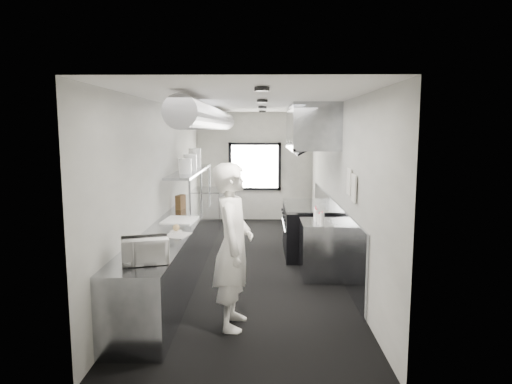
{
  "coord_description": "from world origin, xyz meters",
  "views": [
    {
      "loc": [
        0.21,
        -7.82,
        2.36
      ],
      "look_at": [
        0.1,
        -0.2,
        1.31
      ],
      "focal_mm": 31.98,
      "sensor_mm": 36.0,
      "label": 1
    }
  ],
  "objects_px": {
    "exhaust_hood": "(311,128)",
    "cutting_board": "(180,220)",
    "squeeze_bottle_e": "(316,213)",
    "range": "(306,229)",
    "knife_block": "(181,202)",
    "squeeze_bottle_d": "(316,215)",
    "small_plate": "(176,232)",
    "plate_stack_b": "(190,163)",
    "pass_shelf": "(191,172)",
    "deli_tub_a": "(129,253)",
    "squeeze_bottle_b": "(319,219)",
    "squeeze_bottle_c": "(316,216)",
    "far_work_table": "(207,208)",
    "line_cook": "(233,246)",
    "bottle_station": "(321,249)",
    "microwave": "(145,250)",
    "squeeze_bottle_a": "(322,219)",
    "plate_stack_c": "(191,162)",
    "plate_stack_a": "(185,166)",
    "plate_stack_d": "(195,158)",
    "prep_counter": "(180,246)",
    "deli_tub_b": "(141,240)"
  },
  "relations": [
    {
      "from": "pass_shelf",
      "to": "deli_tub_a",
      "type": "height_order",
      "value": "pass_shelf"
    },
    {
      "from": "squeeze_bottle_d",
      "to": "small_plate",
      "type": "bearing_deg",
      "value": -156.37
    },
    {
      "from": "microwave",
      "to": "plate_stack_b",
      "type": "height_order",
      "value": "plate_stack_b"
    },
    {
      "from": "line_cook",
      "to": "squeeze_bottle_a",
      "type": "height_order",
      "value": "line_cook"
    },
    {
      "from": "plate_stack_d",
      "to": "plate_stack_a",
      "type": "bearing_deg",
      "value": -89.0
    },
    {
      "from": "exhaust_hood",
      "to": "squeeze_bottle_b",
      "type": "bearing_deg",
      "value": -90.5
    },
    {
      "from": "exhaust_hood",
      "to": "microwave",
      "type": "bearing_deg",
      "value": -120.66
    },
    {
      "from": "prep_counter",
      "to": "squeeze_bottle_a",
      "type": "relative_size",
      "value": 29.89
    },
    {
      "from": "plate_stack_c",
      "to": "squeeze_bottle_e",
      "type": "relative_size",
      "value": 1.62
    },
    {
      "from": "cutting_board",
      "to": "plate_stack_a",
      "type": "relative_size",
      "value": 2.43
    },
    {
      "from": "plate_stack_a",
      "to": "plate_stack_c",
      "type": "relative_size",
      "value": 0.9
    },
    {
      "from": "pass_shelf",
      "to": "plate_stack_a",
      "type": "relative_size",
      "value": 11.16
    },
    {
      "from": "line_cook",
      "to": "squeeze_bottle_b",
      "type": "height_order",
      "value": "line_cook"
    },
    {
      "from": "far_work_table",
      "to": "microwave",
      "type": "bearing_deg",
      "value": -89.37
    },
    {
      "from": "knife_block",
      "to": "prep_counter",
      "type": "bearing_deg",
      "value": -66.45
    },
    {
      "from": "plate_stack_c",
      "to": "squeeze_bottle_c",
      "type": "relative_size",
      "value": 1.63
    },
    {
      "from": "pass_shelf",
      "to": "plate_stack_b",
      "type": "distance_m",
      "value": 0.27
    },
    {
      "from": "far_work_table",
      "to": "line_cook",
      "type": "bearing_deg",
      "value": -80.05
    },
    {
      "from": "deli_tub_b",
      "to": "squeeze_bottle_b",
      "type": "height_order",
      "value": "squeeze_bottle_b"
    },
    {
      "from": "exhaust_hood",
      "to": "knife_block",
      "type": "distance_m",
      "value": 2.77
    },
    {
      "from": "plate_stack_c",
      "to": "pass_shelf",
      "type": "bearing_deg",
      "value": -81.71
    },
    {
      "from": "knife_block",
      "to": "range",
      "type": "bearing_deg",
      "value": 20.87
    },
    {
      "from": "bottle_station",
      "to": "knife_block",
      "type": "distance_m",
      "value": 2.76
    },
    {
      "from": "squeeze_bottle_e",
      "to": "exhaust_hood",
      "type": "bearing_deg",
      "value": 89.05
    },
    {
      "from": "squeeze_bottle_c",
      "to": "squeeze_bottle_e",
      "type": "xyz_separation_m",
      "value": [
        0.01,
        0.22,
        0.0
      ]
    },
    {
      "from": "exhaust_hood",
      "to": "cutting_board",
      "type": "xyz_separation_m",
      "value": [
        -2.22,
        -1.35,
        -1.48
      ]
    },
    {
      "from": "exhaust_hood",
      "to": "far_work_table",
      "type": "bearing_deg",
      "value": 131.94
    },
    {
      "from": "far_work_table",
      "to": "prep_counter",
      "type": "bearing_deg",
      "value": -90.0
    },
    {
      "from": "squeeze_bottle_b",
      "to": "squeeze_bottle_c",
      "type": "relative_size",
      "value": 0.89
    },
    {
      "from": "far_work_table",
      "to": "cutting_board",
      "type": "bearing_deg",
      "value": -89.62
    },
    {
      "from": "cutting_board",
      "to": "knife_block",
      "type": "distance_m",
      "value": 1.1
    },
    {
      "from": "bottle_station",
      "to": "plate_stack_c",
      "type": "relative_size",
      "value": 3.0
    },
    {
      "from": "pass_shelf",
      "to": "range",
      "type": "height_order",
      "value": "pass_shelf"
    },
    {
      "from": "plate_stack_a",
      "to": "squeeze_bottle_e",
      "type": "relative_size",
      "value": 1.45
    },
    {
      "from": "exhaust_hood",
      "to": "pass_shelf",
      "type": "relative_size",
      "value": 0.73
    },
    {
      "from": "exhaust_hood",
      "to": "deli_tub_a",
      "type": "distance_m",
      "value": 4.47
    },
    {
      "from": "squeeze_bottle_e",
      "to": "cutting_board",
      "type": "bearing_deg",
      "value": -174.72
    },
    {
      "from": "plate_stack_c",
      "to": "squeeze_bottle_e",
      "type": "height_order",
      "value": "plate_stack_c"
    },
    {
      "from": "cutting_board",
      "to": "plate_stack_b",
      "type": "distance_m",
      "value": 1.68
    },
    {
      "from": "line_cook",
      "to": "squeeze_bottle_b",
      "type": "relative_size",
      "value": 12.03
    },
    {
      "from": "bottle_station",
      "to": "far_work_table",
      "type": "xyz_separation_m",
      "value": [
        -2.3,
        3.9,
        0.0
      ]
    },
    {
      "from": "bottle_station",
      "to": "microwave",
      "type": "bearing_deg",
      "value": -134.45
    },
    {
      "from": "squeeze_bottle_d",
      "to": "plate_stack_b",
      "type": "bearing_deg",
      "value": 148.65
    },
    {
      "from": "deli_tub_b",
      "to": "small_plate",
      "type": "xyz_separation_m",
      "value": [
        0.31,
        0.72,
        -0.05
      ]
    },
    {
      "from": "range",
      "to": "squeeze_bottle_e",
      "type": "distance_m",
      "value": 1.26
    },
    {
      "from": "exhaust_hood",
      "to": "pass_shelf",
      "type": "bearing_deg",
      "value": 172.53
    },
    {
      "from": "small_plate",
      "to": "squeeze_bottle_a",
      "type": "height_order",
      "value": "squeeze_bottle_a"
    },
    {
      "from": "range",
      "to": "knife_block",
      "type": "distance_m",
      "value": 2.42
    },
    {
      "from": "pass_shelf",
      "to": "plate_stack_c",
      "type": "bearing_deg",
      "value": 98.29
    },
    {
      "from": "squeeze_bottle_a",
      "to": "squeeze_bottle_c",
      "type": "bearing_deg",
      "value": 98.1
    }
  ]
}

